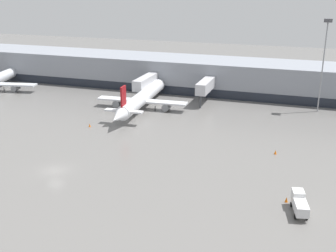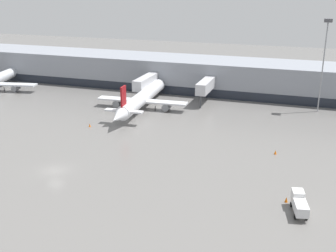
# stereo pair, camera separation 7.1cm
# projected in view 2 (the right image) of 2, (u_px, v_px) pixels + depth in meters

# --- Properties ---
(ground_plane) EXTENTS (320.00, 320.00, 0.00)m
(ground_plane) POSITION_uv_depth(u_px,v_px,m) (54.00, 171.00, 70.28)
(ground_plane) COLOR slate
(terminal_building) EXTENTS (160.00, 28.53, 9.00)m
(terminal_building) POSITION_uv_depth(u_px,v_px,m) (171.00, 73.00, 124.22)
(terminal_building) COLOR gray
(terminal_building) RESTS_ON ground_plane
(parked_jet_2) EXTENTS (22.89, 36.91, 8.56)m
(parked_jet_2) POSITION_uv_depth(u_px,v_px,m) (142.00, 99.00, 103.74)
(parked_jet_2) COLOR silver
(parked_jet_2) RESTS_ON ground_plane
(service_truck_0) EXTENTS (2.67, 5.43, 2.59)m
(service_truck_0) POSITION_uv_depth(u_px,v_px,m) (299.00, 203.00, 57.01)
(service_truck_0) COLOR silver
(service_truck_0) RESTS_ON ground_plane
(traffic_cone_0) EXTENTS (0.45, 0.45, 0.72)m
(traffic_cone_0) POSITION_uv_depth(u_px,v_px,m) (90.00, 125.00, 91.47)
(traffic_cone_0) COLOR orange
(traffic_cone_0) RESTS_ON ground_plane
(traffic_cone_2) EXTENTS (0.45, 0.45, 0.79)m
(traffic_cone_2) POSITION_uv_depth(u_px,v_px,m) (286.00, 200.00, 60.10)
(traffic_cone_2) COLOR orange
(traffic_cone_2) RESTS_ON ground_plane
(traffic_cone_3) EXTENTS (0.48, 0.48, 0.77)m
(traffic_cone_3) POSITION_uv_depth(u_px,v_px,m) (275.00, 152.00, 76.87)
(traffic_cone_3) COLOR orange
(traffic_cone_3) RESTS_ON ground_plane
(apron_light_mast_1) EXTENTS (1.80, 1.80, 22.00)m
(apron_light_mast_1) POSITION_uv_depth(u_px,v_px,m) (326.00, 41.00, 96.86)
(apron_light_mast_1) COLOR gray
(apron_light_mast_1) RESTS_ON ground_plane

